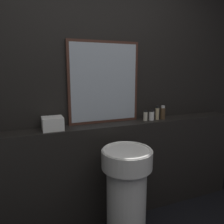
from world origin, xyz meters
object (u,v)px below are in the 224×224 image
at_px(pedestal_sink, 126,194).
at_px(body_wash_bottle, 163,113).
at_px(lotion_bottle, 157,113).
at_px(mirror, 104,83).
at_px(towel_stack, 53,123).
at_px(shampoo_bottle, 145,116).
at_px(conditioner_bottle, 151,115).

xyz_separation_m(pedestal_sink, body_wash_bottle, (0.63, 0.43, 0.56)).
bearing_deg(lotion_bottle, pedestal_sink, -142.48).
bearing_deg(mirror, towel_stack, -169.82).
distance_m(mirror, shampoo_bottle, 0.55).
bearing_deg(lotion_bottle, conditioner_bottle, 180.00).
xyz_separation_m(mirror, conditioner_bottle, (0.49, -0.09, -0.34)).
xyz_separation_m(mirror, towel_stack, (-0.52, -0.09, -0.34)).
height_order(conditioner_bottle, body_wash_bottle, body_wash_bottle).
relative_size(shampoo_bottle, conditioner_bottle, 1.04).
relative_size(towel_stack, lotion_bottle, 1.21).
relative_size(pedestal_sink, body_wash_bottle, 5.95).
bearing_deg(conditioner_bottle, body_wash_bottle, -0.00).
height_order(towel_stack, body_wash_bottle, body_wash_bottle).
bearing_deg(body_wash_bottle, towel_stack, 180.00).
height_order(pedestal_sink, conditioner_bottle, conditioner_bottle).
height_order(mirror, shampoo_bottle, mirror).
xyz_separation_m(pedestal_sink, towel_stack, (-0.51, 0.43, 0.55)).
xyz_separation_m(pedestal_sink, mirror, (0.00, 0.52, 0.89)).
relative_size(towel_stack, body_wash_bottle, 1.22).
xyz_separation_m(towel_stack, body_wash_bottle, (1.14, -0.00, 0.01)).
xyz_separation_m(shampoo_bottle, lotion_bottle, (0.14, 0.00, 0.02)).
distance_m(towel_stack, shampoo_bottle, 0.93).
height_order(pedestal_sink, lotion_bottle, lotion_bottle).
distance_m(pedestal_sink, shampoo_bottle, 0.81).
bearing_deg(mirror, pedestal_sink, -90.05).
distance_m(shampoo_bottle, lotion_bottle, 0.14).
distance_m(pedestal_sink, lotion_bottle, 0.90).
height_order(pedestal_sink, shampoo_bottle, shampoo_bottle).
xyz_separation_m(shampoo_bottle, conditioner_bottle, (0.07, 0.00, -0.00)).
xyz_separation_m(mirror, shampoo_bottle, (0.42, -0.09, -0.34)).
relative_size(mirror, body_wash_bottle, 5.41).
relative_size(conditioner_bottle, lotion_bottle, 0.72).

